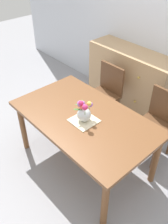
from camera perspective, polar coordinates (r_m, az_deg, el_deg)
ground_plane at (r=3.23m, az=0.06°, el=-11.57°), size 12.00×12.00×0.00m
dining_table at (r=2.76m, az=0.07°, el=-2.48°), size 1.64×0.97×0.76m
chair_left at (r=3.58m, az=5.11°, el=4.90°), size 0.42×0.42×0.90m
chair_right at (r=3.16m, az=16.93°, el=-1.86°), size 0.42×0.42×0.90m
dresser at (r=3.90m, az=10.66°, el=7.05°), size 1.40×0.47×1.00m
placemat at (r=2.64m, az=0.00°, el=-1.99°), size 0.27×0.27×0.01m
flower_vase at (r=2.57m, az=-0.03°, el=0.03°), size 0.20×0.22×0.26m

